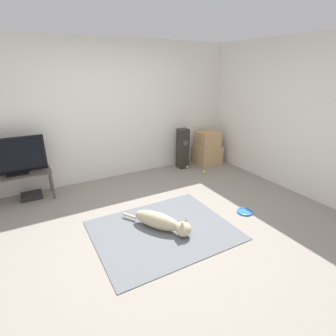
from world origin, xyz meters
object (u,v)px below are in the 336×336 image
(cardboard_box_lower, at_px, (208,155))
(cardboard_box_upper, at_px, (208,139))
(frisbee, at_px, (245,212))
(tv_stand, at_px, (19,178))
(game_console, at_px, (32,196))
(tennis_ball_near_speaker, at_px, (204,172))
(floor_speaker, at_px, (183,149))
(tennis_ball_by_boxes, at_px, (187,167))
(dog, at_px, (162,222))
(tv, at_px, (14,157))

(cardboard_box_lower, xyz_separation_m, cardboard_box_upper, (-0.00, 0.00, 0.37))
(frisbee, height_order, cardboard_box_lower, cardboard_box_lower)
(tv_stand, bearing_deg, frisbee, -35.48)
(cardboard_box_lower, bearing_deg, game_console, 178.92)
(cardboard_box_upper, bearing_deg, tennis_ball_near_speaker, -132.12)
(floor_speaker, xyz_separation_m, tennis_ball_by_boxes, (0.07, -0.09, -0.40))
(dog, xyz_separation_m, cardboard_box_upper, (2.14, 1.83, 0.44))
(cardboard_box_lower, height_order, cardboard_box_upper, cardboard_box_upper)
(dog, distance_m, tv_stand, 2.47)
(cardboard_box_upper, bearing_deg, floor_speaker, 175.13)
(tv, height_order, tennis_ball_by_boxes, tv)
(tennis_ball_by_boxes, relative_size, tennis_ball_near_speaker, 1.00)
(tennis_ball_by_boxes, distance_m, tennis_ball_near_speaker, 0.46)
(dog, relative_size, floor_speaker, 1.09)
(frisbee, distance_m, tennis_ball_by_boxes, 2.02)
(floor_speaker, distance_m, tv, 3.13)
(tv_stand, height_order, tennis_ball_near_speaker, tv_stand)
(frisbee, bearing_deg, tennis_ball_near_speaker, 75.65)
(tv, bearing_deg, cardboard_box_lower, -0.55)
(tv, bearing_deg, game_console, 14.17)
(game_console, bearing_deg, cardboard_box_upper, -1.03)
(cardboard_box_lower, xyz_separation_m, tv_stand, (-3.74, 0.03, 0.21))
(frisbee, bearing_deg, cardboard_box_lower, 67.69)
(cardboard_box_lower, xyz_separation_m, game_console, (-3.61, 0.07, -0.16))
(cardboard_box_upper, relative_size, game_console, 1.40)
(dog, height_order, game_console, dog)
(game_console, bearing_deg, tennis_ball_near_speaker, -9.68)
(frisbee, xyz_separation_m, game_console, (-2.78, 2.11, 0.03))
(floor_speaker, distance_m, tennis_ball_near_speaker, 0.69)
(floor_speaker, xyz_separation_m, tv_stand, (-3.11, -0.02, -0.02))
(tennis_ball_by_boxes, bearing_deg, tv_stand, 178.77)
(dog, xyz_separation_m, frisbee, (1.31, -0.21, -0.11))
(cardboard_box_lower, bearing_deg, tv, 179.45)
(dog, bearing_deg, frisbee, -9.27)
(tennis_ball_near_speaker, relative_size, game_console, 0.20)
(cardboard_box_lower, relative_size, tv, 0.59)
(cardboard_box_upper, bearing_deg, cardboard_box_lower, -38.47)
(cardboard_box_upper, relative_size, tv, 0.50)
(cardboard_box_lower, bearing_deg, tv_stand, 179.50)
(floor_speaker, bearing_deg, tv, -179.61)
(floor_speaker, bearing_deg, cardboard_box_upper, -4.87)
(tv_stand, height_order, tv, tv)
(tv_stand, distance_m, tv, 0.35)
(cardboard_box_upper, height_order, tv, tv)
(cardboard_box_lower, relative_size, tennis_ball_by_boxes, 8.14)
(cardboard_box_lower, distance_m, tennis_ball_by_boxes, 0.59)
(dog, distance_m, tennis_ball_by_boxes, 2.38)
(frisbee, height_order, floor_speaker, floor_speaker)
(dog, relative_size, cardboard_box_upper, 2.06)
(frisbee, xyz_separation_m, cardboard_box_lower, (0.84, 2.04, 0.19))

